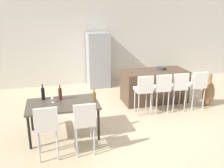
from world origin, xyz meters
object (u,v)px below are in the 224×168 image
bar_chair_right (179,86)px  refrigerator (98,60)px  bar_chair_far (198,84)px  potted_plant (168,72)px  wine_glass_left (52,97)px  fruit_bowl (161,68)px  dining_table (63,106)px  wine_bottle_far (60,94)px  bar_chair_middle (162,87)px  kitchen_island (154,86)px  wine_bottle_end (94,97)px  floor_vase (208,93)px  bar_chair_left (144,89)px  wine_bottle_corner (43,94)px  dining_chair_near (46,124)px  dining_chair_far (84,120)px

bar_chair_right → refrigerator: (-1.62, 2.60, 0.22)m
bar_chair_far → potted_plant: bar_chair_far is taller
wine_glass_left → fruit_bowl: 3.40m
dining_table → refrigerator: refrigerator is taller
wine_bottle_far → potted_plant: wine_bottle_far is taller
bar_chair_middle → wine_bottle_far: size_ratio=3.12×
kitchen_island → bar_chair_far: bar_chair_far is taller
wine_bottle_end → floor_vase: wine_bottle_end is taller
bar_chair_left → wine_bottle_corner: size_ratio=3.07×
refrigerator → bar_chair_right: bearing=-58.1°
refrigerator → potted_plant: size_ratio=3.31×
refrigerator → fruit_bowl: (1.52, -1.72, 0.04)m
dining_chair_near → dining_chair_far: (0.67, 0.00, 0.00)m
bar_chair_middle → refrigerator: (-1.14, 2.60, 0.22)m
bar_chair_right → bar_chair_far: bearing=-0.0°
wine_bottle_corner → potted_plant: bearing=32.8°
bar_chair_left → wine_bottle_corner: (-2.44, -0.27, 0.18)m
wine_bottle_end → wine_glass_left: 0.88m
wine_bottle_corner → refrigerator: refrigerator is taller
bar_chair_far → bar_chair_middle: bearing=180.0°
bar_chair_left → floor_vase: bar_chair_left is taller
wine_glass_left → kitchen_island: bearing=24.2°
dining_chair_near → floor_vase: bearing=19.2°
kitchen_island → wine_bottle_far: bearing=-156.7°
wine_bottle_corner → bar_chair_far: bearing=3.9°
wine_bottle_end → potted_plant: size_ratio=0.54×
wine_bottle_far → bar_chair_far: bearing=5.8°
bar_chair_far → fruit_bowl: bearing=126.7°
bar_chair_far → floor_vase: 0.56m
wine_bottle_far → wine_glass_left: size_ratio=1.93×
bar_chair_middle → bar_chair_far: size_ratio=1.00×
wine_bottle_end → dining_chair_near: bearing=-143.5°
bar_chair_far → floor_vase: bar_chair_far is taller
bar_chair_right → dining_chair_far: same height
dining_chair_far → wine_bottle_corner: (-0.72, 1.14, 0.18)m
bar_chair_middle → wine_glass_left: (-2.74, -0.49, 0.17)m
dining_chair_far → wine_bottle_end: dining_chair_far is taller
dining_chair_near → wine_glass_left: (0.14, 0.92, 0.17)m
wine_bottle_far → floor_vase: 4.10m
kitchen_island → dining_chair_near: (-3.02, -2.21, 0.24)m
dining_table → wine_glass_left: size_ratio=8.52×
dining_table → wine_glass_left: (-0.20, 0.10, 0.19)m
wine_bottle_end → floor_vase: (3.35, 0.78, -0.49)m
kitchen_island → floor_vase: kitchen_island is taller
bar_chair_right → wine_bottle_far: (-3.05, -0.37, 0.18)m
dining_chair_near → wine_bottle_far: size_ratio=3.12×
bar_chair_right → fruit_bowl: 0.93m
kitchen_island → dining_chair_far: size_ratio=1.73×
dining_chair_near → floor_vase: size_ratio=1.15×
bar_chair_far → wine_bottle_end: bearing=-166.9°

